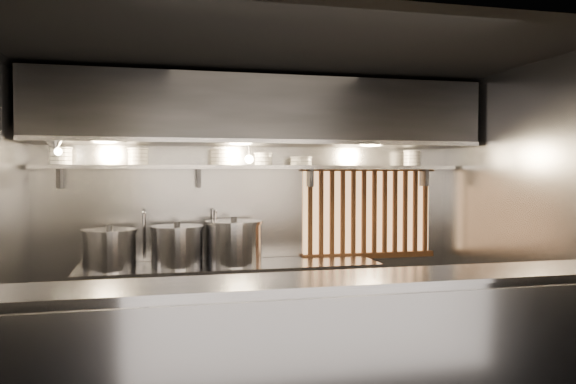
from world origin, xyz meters
name	(u,v)px	position (x,y,z in m)	size (l,w,h in m)	color
ceiling	(285,53)	(0.00, 0.00, 2.80)	(4.50, 4.50, 0.00)	black
wall_back	(254,212)	(0.00, 1.50, 1.40)	(4.50, 4.50, 0.00)	gray
wall_right	(525,219)	(2.25, 0.00, 1.40)	(3.00, 3.00, 0.00)	gray
serving_counter	(318,363)	(0.00, -0.96, 0.57)	(4.50, 0.56, 1.13)	#9A9AA0
cooking_bench	(231,309)	(-0.30, 1.13, 0.45)	(3.00, 0.70, 0.90)	#9A9AA0
bowl_shelf	(257,167)	(0.00, 1.32, 1.88)	(4.40, 0.34, 0.04)	#9A9AA0
exhaust_hood	(261,113)	(0.00, 1.10, 2.42)	(4.40, 0.81, 0.65)	#2D2D30
wood_screen	(368,212)	(1.30, 1.45, 1.38)	(1.56, 0.09, 1.04)	#FFB872
faucet_left	(144,224)	(-1.15, 1.37, 1.31)	(0.04, 0.30, 0.50)	silver
faucet_right	(213,222)	(-0.45, 1.37, 1.31)	(0.04, 0.30, 0.50)	silver
heat_lamp	(55,145)	(-1.90, 0.85, 2.07)	(0.25, 0.35, 0.20)	#9A9AA0
pendant_bulb	(249,159)	(-0.10, 1.20, 1.96)	(0.09, 0.09, 0.19)	#2D2D30
stock_pot_left	(109,249)	(-1.47, 1.08, 1.10)	(0.67, 0.67, 0.43)	#9A9AA0
stock_pot_mid	(234,242)	(-0.27, 1.12, 1.12)	(0.67, 0.67, 0.48)	#9A9AA0
stock_pot_right	(177,246)	(-0.83, 1.11, 1.10)	(0.56, 0.56, 0.44)	#9A9AA0
bowl_stack_0	(61,156)	(-1.92, 1.32, 1.98)	(0.22, 0.22, 0.17)	silver
bowl_stack_1	(138,156)	(-1.20, 1.32, 1.98)	(0.21, 0.21, 0.17)	silver
bowl_stack_2	(221,157)	(-0.38, 1.32, 1.98)	(0.22, 0.22, 0.17)	silver
bowl_stack_3	(263,159)	(0.07, 1.32, 1.97)	(0.20, 0.20, 0.13)	silver
bowl_stack_4	(301,161)	(0.48, 1.32, 1.95)	(0.24, 0.24, 0.09)	silver
bowl_stack_5	(412,158)	(1.77, 1.32, 1.99)	(0.20, 0.20, 0.17)	silver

